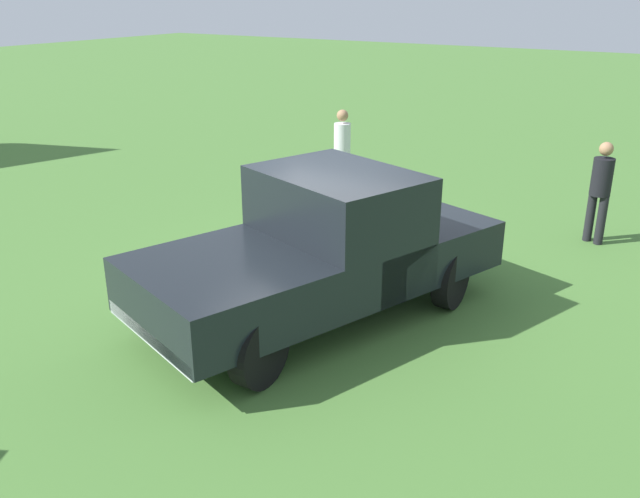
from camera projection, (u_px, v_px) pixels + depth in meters
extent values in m
plane|color=#477533|center=(323.00, 289.00, 9.29)|extent=(80.00, 80.00, 0.00)
cylinder|color=black|center=(259.00, 351.00, 6.91)|extent=(0.80, 0.22, 0.80)
cylinder|color=black|center=(181.00, 296.00, 8.13)|extent=(0.80, 0.22, 0.80)
cylinder|color=black|center=(451.00, 278.00, 8.64)|extent=(0.80, 0.22, 0.80)
cylinder|color=black|center=(362.00, 242.00, 9.86)|extent=(0.80, 0.22, 0.80)
cube|color=black|center=(222.00, 291.00, 7.45)|extent=(2.39, 2.48, 0.64)
cube|color=black|center=(338.00, 227.00, 8.28)|extent=(2.04, 2.36, 1.40)
cube|color=slate|center=(338.00, 193.00, 8.12)|extent=(1.78, 2.13, 0.48)
cube|color=black|center=(390.00, 241.00, 8.97)|extent=(2.74, 2.60, 0.60)
cube|color=silver|center=(152.00, 336.00, 7.04)|extent=(0.73, 1.84, 0.16)
cylinder|color=black|center=(343.00, 174.00, 13.38)|extent=(0.14, 0.14, 0.82)
cylinder|color=black|center=(341.00, 177.00, 13.20)|extent=(0.14, 0.14, 0.82)
cylinder|color=silver|center=(342.00, 139.00, 13.03)|extent=(0.41, 0.41, 0.61)
sphere|color=#A87A56|center=(343.00, 115.00, 12.87)|extent=(0.22, 0.22, 0.22)
cylinder|color=black|center=(590.00, 217.00, 10.91)|extent=(0.14, 0.14, 0.79)
cylinder|color=black|center=(601.00, 220.00, 10.76)|extent=(0.14, 0.14, 0.79)
cylinder|color=black|center=(602.00, 177.00, 10.59)|extent=(0.42, 0.42, 0.59)
sphere|color=#A87A56|center=(606.00, 149.00, 10.43)|extent=(0.21, 0.21, 0.21)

